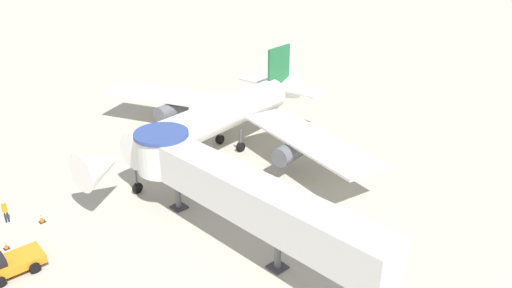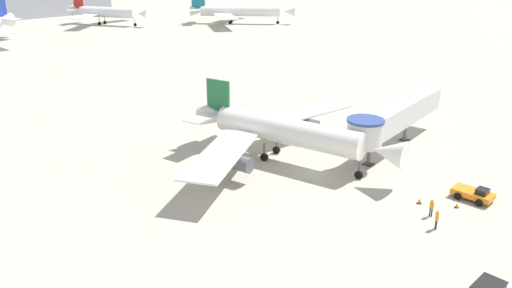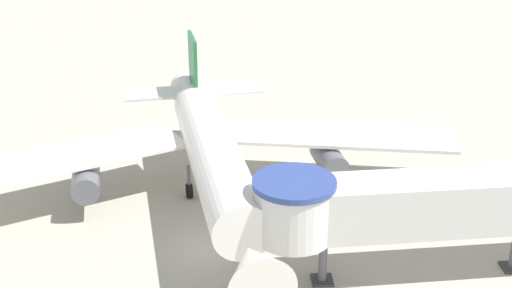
{
  "view_description": "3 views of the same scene",
  "coord_description": "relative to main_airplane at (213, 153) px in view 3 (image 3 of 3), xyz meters",
  "views": [
    {
      "loc": [
        33.82,
        -21.0,
        20.73
      ],
      "look_at": [
        4.35,
        5.63,
        2.13
      ],
      "focal_mm": 35.0,
      "sensor_mm": 36.0,
      "label": 1
    },
    {
      "loc": [
        -42.03,
        -29.17,
        22.48
      ],
      "look_at": [
        -3.55,
        5.59,
        2.79
      ],
      "focal_mm": 35.0,
      "sensor_mm": 36.0,
      "label": 2
    },
    {
      "loc": [
        0.59,
        -33.97,
        21.08
      ],
      "look_at": [
        2.6,
        4.11,
        4.45
      ],
      "focal_mm": 50.0,
      "sensor_mm": 36.0,
      "label": 3
    }
  ],
  "objects": [
    {
      "name": "ground_plane",
      "position": [
        -0.05,
        -4.91,
        -3.57
      ],
      "size": [
        800.0,
        800.0,
        0.0
      ],
      "primitive_type": "plane",
      "color": "#A8A393"
    },
    {
      "name": "main_airplane",
      "position": [
        0.0,
        0.0,
        0.0
      ],
      "size": [
        32.13,
        26.09,
        8.37
      ],
      "rotation": [
        0.0,
        0.0,
        0.15
      ],
      "color": "white",
      "rests_on": "ground_plane"
    },
    {
      "name": "jet_bridge",
      "position": [
        11.32,
        -8.04,
        0.63
      ],
      "size": [
        21.72,
        4.56,
        5.87
      ],
      "rotation": [
        0.0,
        0.0,
        0.06
      ],
      "color": "silver",
      "rests_on": "ground_plane"
    }
  ]
}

